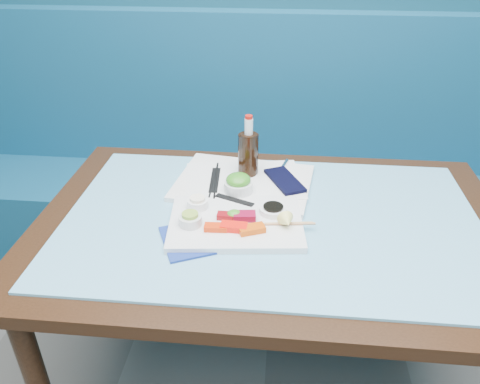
# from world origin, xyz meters

# --- Properties ---
(booth_bench) EXTENTS (3.00, 0.56, 1.17)m
(booth_bench) POSITION_xyz_m (0.00, 2.29, 0.37)
(booth_bench) COLOR navy
(booth_bench) RESTS_ON ground
(dining_table) EXTENTS (1.40, 0.90, 0.75)m
(dining_table) POSITION_xyz_m (0.00, 1.45, 0.67)
(dining_table) COLOR black
(dining_table) RESTS_ON ground
(glass_top) EXTENTS (1.22, 0.76, 0.01)m
(glass_top) POSITION_xyz_m (0.00, 1.45, 0.75)
(glass_top) COLOR #66ACCD
(glass_top) RESTS_ON dining_table
(sashimi_plate) EXTENTS (0.40, 0.31, 0.02)m
(sashimi_plate) POSITION_xyz_m (-0.10, 1.40, 0.77)
(sashimi_plate) COLOR white
(sashimi_plate) RESTS_ON glass_top
(salmon_left) EXTENTS (0.07, 0.03, 0.02)m
(salmon_left) POSITION_xyz_m (-0.15, 1.35, 0.79)
(salmon_left) COLOR red
(salmon_left) RESTS_ON sashimi_plate
(salmon_mid) EXTENTS (0.08, 0.04, 0.02)m
(salmon_mid) POSITION_xyz_m (-0.10, 1.35, 0.79)
(salmon_mid) COLOR #FF160A
(salmon_mid) RESTS_ON sashimi_plate
(salmon_right) EXTENTS (0.08, 0.06, 0.02)m
(salmon_right) POSITION_xyz_m (-0.05, 1.35, 0.79)
(salmon_right) COLOR #E54F09
(salmon_right) RESTS_ON sashimi_plate
(tuna_left) EXTENTS (0.05, 0.03, 0.02)m
(tuna_left) POSITION_xyz_m (-0.13, 1.41, 0.79)
(tuna_left) COLOR maroon
(tuna_left) RESTS_ON sashimi_plate
(tuna_right) EXTENTS (0.07, 0.05, 0.02)m
(tuna_right) POSITION_xyz_m (-0.08, 1.41, 0.79)
(tuna_right) COLOR maroon
(tuna_right) RESTS_ON sashimi_plate
(seaweed_garnish) EXTENTS (0.06, 0.05, 0.02)m
(seaweed_garnish) POSITION_xyz_m (-0.11, 1.41, 0.79)
(seaweed_garnish) COLOR #409322
(seaweed_garnish) RESTS_ON sashimi_plate
(ramekin_wasabi) EXTENTS (0.08, 0.08, 0.03)m
(ramekin_wasabi) POSITION_xyz_m (-0.23, 1.37, 0.79)
(ramekin_wasabi) COLOR silver
(ramekin_wasabi) RESTS_ON sashimi_plate
(wasabi_fill) EXTENTS (0.05, 0.05, 0.01)m
(wasabi_fill) POSITION_xyz_m (-0.23, 1.37, 0.81)
(wasabi_fill) COLOR #8BB039
(wasabi_fill) RESTS_ON ramekin_wasabi
(ramekin_ginger) EXTENTS (0.08, 0.08, 0.03)m
(ramekin_ginger) POSITION_xyz_m (-0.22, 1.46, 0.79)
(ramekin_ginger) COLOR white
(ramekin_ginger) RESTS_ON sashimi_plate
(ginger_fill) EXTENTS (0.05, 0.05, 0.01)m
(ginger_fill) POSITION_xyz_m (-0.22, 1.46, 0.81)
(ginger_fill) COLOR white
(ginger_fill) RESTS_ON ramekin_ginger
(soy_dish) EXTENTS (0.10, 0.10, 0.02)m
(soy_dish) POSITION_xyz_m (0.00, 1.45, 0.79)
(soy_dish) COLOR white
(soy_dish) RESTS_ON sashimi_plate
(soy_fill) EXTENTS (0.07, 0.07, 0.01)m
(soy_fill) POSITION_xyz_m (0.00, 1.45, 0.80)
(soy_fill) COLOR black
(soy_fill) RESTS_ON soy_dish
(lemon_wedge) EXTENTS (0.06, 0.05, 0.05)m
(lemon_wedge) POSITION_xyz_m (0.04, 1.37, 0.80)
(lemon_wedge) COLOR #FAEB76
(lemon_wedge) RESTS_ON sashimi_plate
(chopstick_sleeve) EXTENTS (0.13, 0.07, 0.00)m
(chopstick_sleeve) POSITION_xyz_m (-0.12, 1.51, 0.78)
(chopstick_sleeve) COLOR black
(chopstick_sleeve) RESTS_ON sashimi_plate
(wooden_chopstick_a) EXTENTS (0.22, 0.04, 0.01)m
(wooden_chopstick_a) POSITION_xyz_m (0.01, 1.39, 0.78)
(wooden_chopstick_a) COLOR tan
(wooden_chopstick_a) RESTS_ON sashimi_plate
(wooden_chopstick_b) EXTENTS (0.21, 0.03, 0.01)m
(wooden_chopstick_b) POSITION_xyz_m (0.02, 1.39, 0.78)
(wooden_chopstick_b) COLOR tan
(wooden_chopstick_b) RESTS_ON sashimi_plate
(serving_tray) EXTENTS (0.47, 0.38, 0.02)m
(serving_tray) POSITION_xyz_m (-0.10, 1.64, 0.77)
(serving_tray) COLOR white
(serving_tray) RESTS_ON glass_top
(paper_placemat) EXTENTS (0.42, 0.33, 0.00)m
(paper_placemat) POSITION_xyz_m (-0.10, 1.64, 0.78)
(paper_placemat) COLOR white
(paper_placemat) RESTS_ON serving_tray
(seaweed_bowl) EXTENTS (0.11, 0.11, 0.04)m
(seaweed_bowl) POSITION_xyz_m (-0.11, 1.56, 0.79)
(seaweed_bowl) COLOR white
(seaweed_bowl) RESTS_ON serving_tray
(seaweed_salad) EXTENTS (0.08, 0.08, 0.04)m
(seaweed_salad) POSITION_xyz_m (-0.11, 1.56, 0.82)
(seaweed_salad) COLOR #34841E
(seaweed_salad) RESTS_ON seaweed_bowl
(cola_glass) EXTENTS (0.07, 0.07, 0.14)m
(cola_glass) POSITION_xyz_m (-0.09, 1.69, 0.84)
(cola_glass) COLOR black
(cola_glass) RESTS_ON serving_tray
(navy_pouch) EXTENTS (0.14, 0.19, 0.01)m
(navy_pouch) POSITION_xyz_m (0.03, 1.64, 0.78)
(navy_pouch) COLOR black
(navy_pouch) RESTS_ON serving_tray
(fork) EXTENTS (0.04, 0.10, 0.01)m
(fork) POSITION_xyz_m (0.03, 1.74, 0.78)
(fork) COLOR silver
(fork) RESTS_ON serving_tray
(black_chopstick_a) EXTENTS (0.01, 0.23, 0.01)m
(black_chopstick_a) POSITION_xyz_m (-0.20, 1.63, 0.78)
(black_chopstick_a) COLOR black
(black_chopstick_a) RESTS_ON serving_tray
(black_chopstick_b) EXTENTS (0.03, 0.24, 0.01)m
(black_chopstick_b) POSITION_xyz_m (-0.19, 1.63, 0.78)
(black_chopstick_b) COLOR black
(black_chopstick_b) RESTS_ON serving_tray
(tray_sleeve) EXTENTS (0.04, 0.17, 0.00)m
(tray_sleeve) POSITION_xyz_m (-0.20, 1.63, 0.78)
(tray_sleeve) COLOR black
(tray_sleeve) RESTS_ON serving_tray
(cola_bottle_body) EXTENTS (0.07, 0.07, 0.16)m
(cola_bottle_body) POSITION_xyz_m (-0.09, 1.68, 0.84)
(cola_bottle_body) COLOR black
(cola_bottle_body) RESTS_ON glass_top
(cola_bottle_neck) EXTENTS (0.03, 0.03, 0.05)m
(cola_bottle_neck) POSITION_xyz_m (-0.09, 1.68, 0.95)
(cola_bottle_neck) COLOR white
(cola_bottle_neck) RESTS_ON cola_bottle_body
(cola_bottle_cap) EXTENTS (0.03, 0.03, 0.01)m
(cola_bottle_cap) POSITION_xyz_m (-0.09, 1.68, 0.98)
(cola_bottle_cap) COLOR #B4130B
(cola_bottle_cap) RESTS_ON cola_bottle_neck
(blue_napkin) EXTENTS (0.22, 0.22, 0.01)m
(blue_napkin) POSITION_xyz_m (-0.21, 1.32, 0.76)
(blue_napkin) COLOR navy
(blue_napkin) RESTS_ON glass_top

